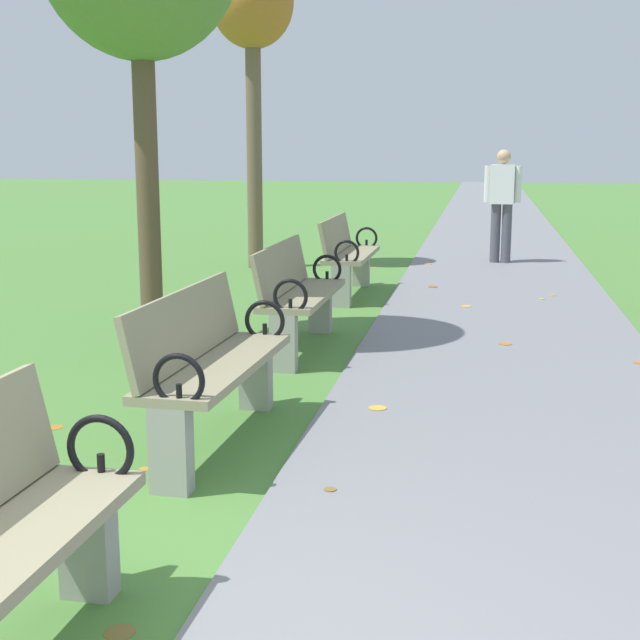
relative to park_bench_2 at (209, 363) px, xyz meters
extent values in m
cube|color=slate|center=(1.73, 15.37, -0.48)|extent=(2.45, 44.00, 0.02)
cube|color=#99968E|center=(0.07, -1.79, -0.26)|extent=(0.20, 0.12, 0.45)
torus|color=black|center=(0.13, -1.77, 0.10)|extent=(0.27, 0.04, 0.27)
cylinder|color=black|center=(0.13, -1.77, 0.02)|extent=(0.03, 0.03, 0.12)
cube|color=gray|center=(0.05, 0.00, -0.01)|extent=(0.50, 1.62, 0.05)
cube|color=gray|center=(-0.14, 0.01, 0.21)|extent=(0.18, 1.60, 0.40)
cube|color=#99968E|center=(0.03, -0.74, -0.26)|extent=(0.20, 0.13, 0.45)
cube|color=#99968E|center=(0.08, 0.74, -0.26)|extent=(0.20, 0.13, 0.45)
torus|color=black|center=(0.08, -0.76, 0.10)|extent=(0.27, 0.04, 0.27)
cylinder|color=black|center=(0.08, -0.76, 0.02)|extent=(0.03, 0.03, 0.12)
torus|color=black|center=(0.14, 0.76, 0.10)|extent=(0.27, 0.04, 0.27)
cylinder|color=black|center=(0.14, 0.76, 0.02)|extent=(0.03, 0.03, 0.12)
cube|color=gray|center=(0.05, 2.47, -0.01)|extent=(0.46, 1.60, 0.05)
cube|color=gray|center=(-0.14, 2.47, 0.21)|extent=(0.14, 1.60, 0.40)
cube|color=#99968E|center=(0.05, 1.73, -0.26)|extent=(0.20, 0.12, 0.45)
cube|color=#99968E|center=(0.06, 3.21, -0.26)|extent=(0.20, 0.12, 0.45)
torus|color=black|center=(0.11, 1.71, 0.10)|extent=(0.27, 0.03, 0.27)
cylinder|color=black|center=(0.11, 1.71, 0.02)|extent=(0.03, 0.03, 0.12)
torus|color=black|center=(0.12, 3.23, 0.10)|extent=(0.27, 0.03, 0.27)
cylinder|color=black|center=(0.12, 3.23, 0.02)|extent=(0.03, 0.03, 0.12)
cube|color=gray|center=(0.05, 5.28, -0.01)|extent=(0.45, 1.60, 0.05)
cube|color=gray|center=(-0.14, 5.28, 0.21)|extent=(0.14, 1.60, 0.40)
cube|color=#99968E|center=(0.05, 4.54, -0.26)|extent=(0.20, 0.12, 0.45)
cube|color=#99968E|center=(0.06, 6.02, -0.26)|extent=(0.20, 0.12, 0.45)
torus|color=black|center=(0.11, 4.52, 0.10)|extent=(0.27, 0.03, 0.27)
cylinder|color=black|center=(0.11, 4.52, 0.02)|extent=(0.03, 0.03, 0.12)
torus|color=black|center=(0.12, 6.04, 0.10)|extent=(0.27, 0.03, 0.27)
cylinder|color=black|center=(0.12, 6.04, 0.02)|extent=(0.03, 0.03, 0.12)
cylinder|color=brown|center=(-1.25, 2.36, 0.87)|extent=(0.19, 0.19, 2.70)
cylinder|color=brown|center=(-1.63, 7.41, 1.11)|extent=(0.21, 0.21, 3.20)
ellipsoid|color=#B26B28|center=(-1.63, 7.41, 3.10)|extent=(1.12, 1.12, 1.23)
cylinder|color=#4C4C56|center=(1.69, 8.47, -0.04)|extent=(0.14, 0.14, 0.85)
cylinder|color=#4C4C56|center=(1.85, 8.45, -0.04)|extent=(0.14, 0.14, 0.85)
cube|color=white|center=(1.77, 8.46, 0.66)|extent=(0.36, 0.26, 0.56)
sphere|color=tan|center=(1.77, 8.46, 1.05)|extent=(0.20, 0.20, 0.20)
cylinder|color=white|center=(1.55, 8.48, 0.66)|extent=(0.09, 0.09, 0.52)
cylinder|color=white|center=(1.99, 8.43, 0.66)|extent=(0.09, 0.09, 0.52)
cylinder|color=#AD6B23|center=(-0.75, 4.64, -0.48)|extent=(0.12, 0.12, 0.00)
cylinder|color=#BC842D|center=(-0.02, 0.87, -0.48)|extent=(0.15, 0.15, 0.00)
cylinder|color=#AD6B23|center=(0.00, 7.67, -0.48)|extent=(0.16, 0.16, 0.00)
cylinder|color=#AD6B23|center=(1.74, 2.92, -0.46)|extent=(0.15, 0.15, 0.00)
cylinder|color=gold|center=(1.37, 4.70, -0.46)|extent=(0.16, 0.16, 0.00)
cylinder|color=#BC842D|center=(2.32, 5.59, -0.46)|extent=(0.09, 0.09, 0.00)
cylinder|color=#AD6B23|center=(-0.45, 5.47, -0.48)|extent=(0.12, 0.12, 0.00)
cylinder|color=#AD6B23|center=(2.77, 2.42, -0.46)|extent=(0.13, 0.13, 0.00)
cylinder|color=#BC842D|center=(-0.23, -0.46, -0.48)|extent=(0.06, 0.06, 0.00)
cylinder|color=#93511E|center=(0.94, 5.97, -0.46)|extent=(0.16, 0.16, 0.00)
cylinder|color=gold|center=(0.76, 8.06, -0.46)|extent=(0.12, 0.12, 0.00)
cylinder|color=brown|center=(0.28, -2.03, -0.48)|extent=(0.16, 0.16, 0.00)
cylinder|color=gold|center=(0.88, 0.82, -0.46)|extent=(0.14, 0.14, 0.00)
cylinder|color=brown|center=(-0.81, 1.94, -0.48)|extent=(0.11, 0.11, 0.00)
cylinder|color=gold|center=(2.19, 5.33, -0.46)|extent=(0.08, 0.08, 0.00)
cylinder|color=brown|center=(0.81, -0.62, -0.46)|extent=(0.07, 0.07, 0.00)
cylinder|color=#AD6B23|center=(-1.04, 0.12, -0.48)|extent=(0.14, 0.14, 0.00)
cylinder|color=#BC842D|center=(-1.70, 8.13, -0.48)|extent=(0.06, 0.06, 0.00)
cylinder|color=#AD6B23|center=(-1.35, 2.46, -0.48)|extent=(0.11, 0.11, 0.00)
camera|label=1|loc=(1.51, -4.76, 1.23)|focal=50.17mm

